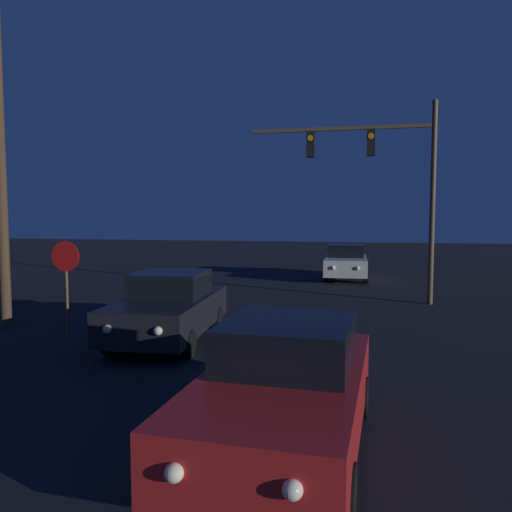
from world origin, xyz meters
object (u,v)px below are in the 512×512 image
(car_mid, at_px, (169,307))
(car_far, at_px, (346,262))
(stop_sign, at_px, (66,270))
(car_near, at_px, (285,388))
(traffic_signal_mast, at_px, (385,170))

(car_mid, height_order, car_far, same)
(car_far, height_order, stop_sign, stop_sign)
(car_near, height_order, stop_sign, stop_sign)
(car_far, bearing_deg, stop_sign, 62.96)
(car_near, distance_m, car_mid, 6.22)
(car_mid, distance_m, stop_sign, 2.75)
(car_mid, height_order, stop_sign, stop_sign)
(car_far, height_order, traffic_signal_mast, traffic_signal_mast)
(car_near, xyz_separation_m, stop_sign, (-6.27, 4.75, 0.87))
(car_mid, relative_size, car_far, 1.01)
(car_mid, xyz_separation_m, car_far, (3.68, 13.02, 0.00))
(car_near, bearing_deg, traffic_signal_mast, -95.11)
(stop_sign, bearing_deg, traffic_signal_mast, 41.54)
(traffic_signal_mast, height_order, stop_sign, traffic_signal_mast)
(car_near, xyz_separation_m, car_far, (0.00, 18.04, 0.00))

